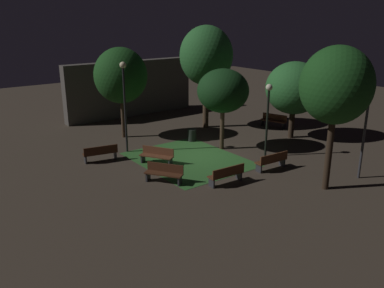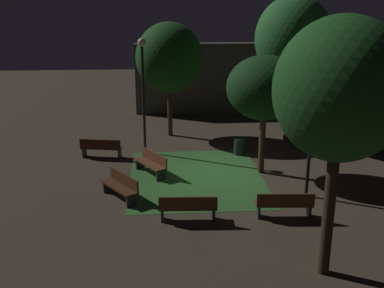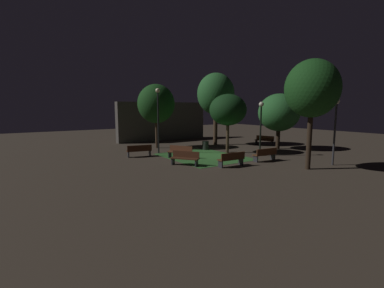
{
  "view_description": "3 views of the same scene",
  "coord_description": "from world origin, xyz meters",
  "views": [
    {
      "loc": [
        -13.04,
        -16.62,
        7.4
      ],
      "look_at": [
        -0.86,
        -0.36,
        0.9
      ],
      "focal_mm": 37.41,
      "sensor_mm": 36.0,
      "label": 1
    },
    {
      "loc": [
        -2.38,
        -16.71,
        6.53
      ],
      "look_at": [
        -1.05,
        0.66,
        1.09
      ],
      "focal_mm": 42.56,
      "sensor_mm": 36.0,
      "label": 2
    },
    {
      "loc": [
        -12.77,
        -16.18,
        3.58
      ],
      "look_at": [
        -1.27,
        0.83,
        0.86
      ],
      "focal_mm": 25.52,
      "sensor_mm": 36.0,
      "label": 3
    }
  ],
  "objects": [
    {
      "name": "lamp_post_path_center",
      "position": [
        -3.0,
        2.99,
        3.41
      ],
      "size": [
        0.36,
        0.36,
        5.09
      ],
      "color": "black",
      "rests_on": "ground"
    },
    {
      "name": "bench_corner",
      "position": [
        -3.72,
        -2.02,
        0.48
      ],
      "size": [
        1.41,
        1.76,
        0.88
      ],
      "color": "#422314",
      "rests_on": "ground"
    },
    {
      "name": "bench_path_side",
      "position": [
        -2.68,
        0.26,
        0.48
      ],
      "size": [
        1.34,
        1.79,
        0.88
      ],
      "color": "brown",
      "rests_on": "ground"
    },
    {
      "name": "tree_near_wall",
      "position": [
        6.74,
        -0.76,
        3.17
      ],
      "size": [
        3.54,
        3.54,
        4.81
      ],
      "color": "#2D2116",
      "rests_on": "ground"
    },
    {
      "name": "tree_left_canopy",
      "position": [
        1.69,
        -6.97,
        4.64
      ],
      "size": [
        3.04,
        3.04,
        6.32
      ],
      "color": "#2D2116",
      "rests_on": "ground"
    },
    {
      "name": "ground_plane",
      "position": [
        0.0,
        0.0,
        0.0
      ],
      "size": [
        60.0,
        60.0,
        0.0
      ],
      "primitive_type": "plane",
      "color": "#3D3328"
    },
    {
      "name": "building_wall_backdrop",
      "position": [
        1.56,
        10.76,
        2.1
      ],
      "size": [
        10.5,
        0.8,
        4.2
      ],
      "primitive_type": "cube",
      "color": "#4C4742",
      "rests_on": "ground"
    },
    {
      "name": "lamp_post_near_wall",
      "position": [
        4.04,
        -7.17,
        2.87
      ],
      "size": [
        0.36,
        0.36,
        4.18
      ],
      "color": "#333338",
      "rests_on": "ground"
    },
    {
      "name": "lamp_post_plaza_east",
      "position": [
        2.75,
        -2.32,
        2.78
      ],
      "size": [
        0.36,
        0.36,
        4.03
      ],
      "color": "black",
      "rests_on": "ground"
    },
    {
      "name": "trash_bin",
      "position": [
        1.23,
        2.44,
        0.37
      ],
      "size": [
        0.55,
        0.55,
        0.74
      ],
      "primitive_type": "cylinder",
      "color": "black",
      "rests_on": "ground"
    },
    {
      "name": "bench_near_trees",
      "position": [
        7.83,
        1.68,
        0.48
      ],
      "size": [
        1.01,
        1.86,
        0.88
      ],
      "color": "brown",
      "rests_on": "ground"
    },
    {
      "name": "bench_back_row",
      "position": [
        1.51,
        -3.91,
        0.48
      ],
      "size": [
        1.83,
        0.6,
        0.88
      ],
      "color": "#512D19",
      "rests_on": "ground"
    },
    {
      "name": "tree_back_right",
      "position": [
        1.67,
        0.12,
        3.41
      ],
      "size": [
        2.92,
        2.92,
        4.66
      ],
      "color": "#38281C",
      "rests_on": "ground"
    },
    {
      "name": "grass_lawn",
      "position": [
        -0.95,
        -0.2,
        0.01
      ],
      "size": [
        5.12,
        6.36,
        0.01
      ],
      "primitive_type": "cube",
      "color": "#2D6028",
      "rests_on": "ground"
    },
    {
      "name": "tree_back_left",
      "position": [
        3.97,
        4.5,
        4.88
      ],
      "size": [
        3.56,
        3.56,
        6.89
      ],
      "color": "#423021",
      "rests_on": "ground"
    },
    {
      "name": "bench_by_lamp",
      "position": [
        -4.89,
        2.39,
        0.48
      ],
      "size": [
        1.86,
        0.81,
        0.88
      ],
      "color": "#422314",
      "rests_on": "ground"
    },
    {
      "name": "tree_lawn_side",
      "position": [
        -1.78,
        5.72,
        3.93
      ],
      "size": [
        3.27,
        3.27,
        5.66
      ],
      "color": "#423021",
      "rests_on": "ground"
    },
    {
      "name": "bench_front_left",
      "position": [
        -1.52,
        -3.91,
        0.48
      ],
      "size": [
        1.82,
        0.58,
        0.88
      ],
      "color": "#512D19",
      "rests_on": "ground"
    }
  ]
}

